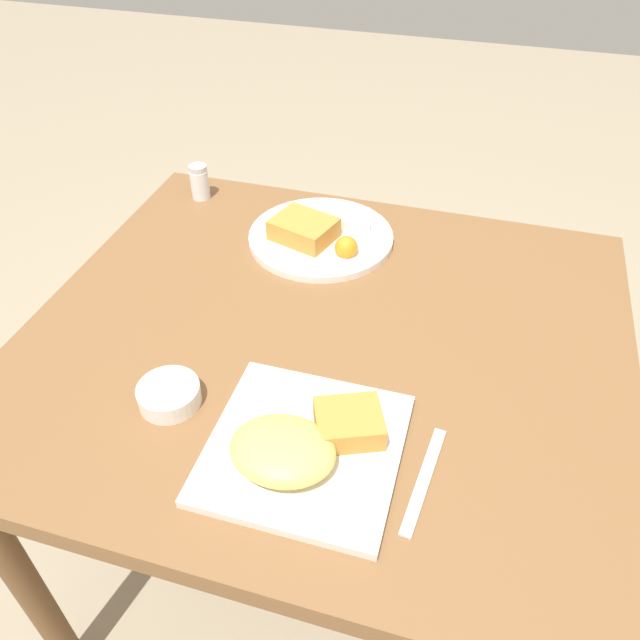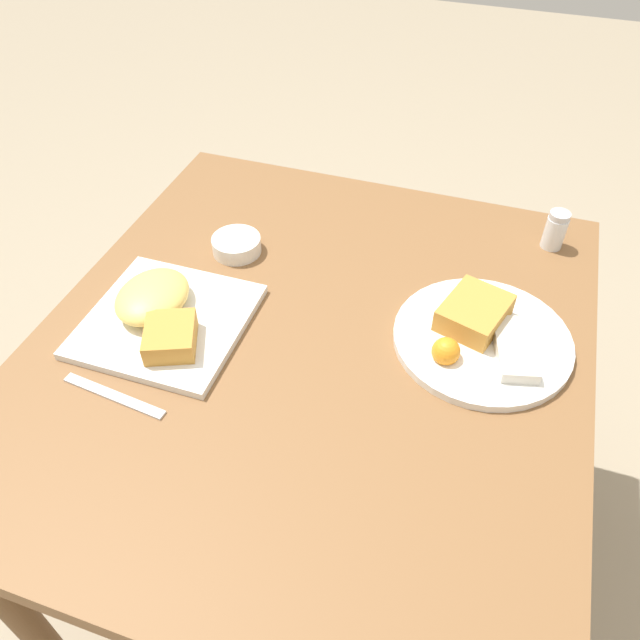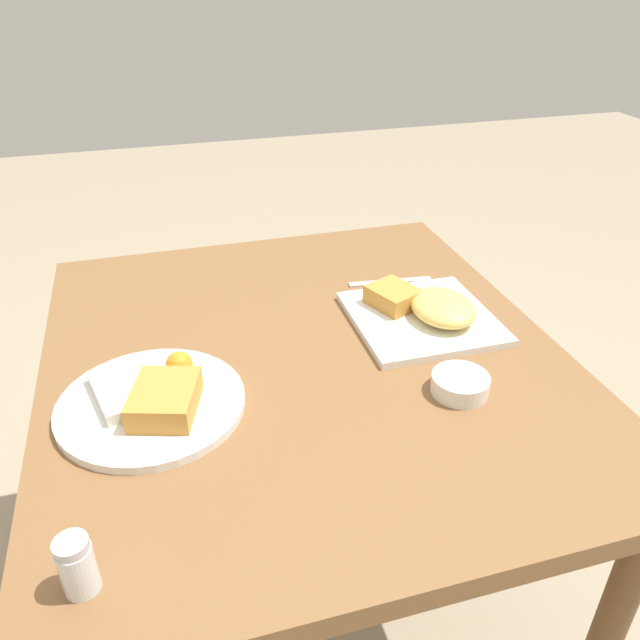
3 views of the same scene
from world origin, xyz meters
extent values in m
plane|color=gray|center=(0.00, 0.00, 0.00)|extent=(8.00, 8.00, 0.00)
cube|color=brown|center=(0.00, 0.00, 0.68)|extent=(0.98, 0.88, 0.04)
cylinder|color=brown|center=(-0.43, -0.38, 0.33)|extent=(0.05, 0.05, 0.67)
cylinder|color=brown|center=(0.43, -0.38, 0.33)|extent=(0.05, 0.05, 0.67)
cylinder|color=brown|center=(-0.43, 0.38, 0.33)|extent=(0.05, 0.05, 0.67)
cube|color=white|center=(0.04, -0.24, 0.71)|extent=(0.26, 0.26, 0.01)
ellipsoid|color=#EAC660|center=(0.02, -0.27, 0.74)|extent=(0.14, 0.11, 0.04)
cube|color=#C68938|center=(0.09, -0.20, 0.73)|extent=(0.11, 0.11, 0.04)
cylinder|color=white|center=(-0.08, 0.26, 0.71)|extent=(0.28, 0.28, 0.01)
cube|color=#C68938|center=(-0.11, 0.24, 0.74)|extent=(0.14, 0.12, 0.04)
cube|color=silver|center=(-0.06, 0.31, 0.73)|extent=(0.14, 0.09, 0.02)
sphere|color=orange|center=(-0.02, 0.21, 0.73)|extent=(0.04, 0.04, 0.04)
cylinder|color=white|center=(-0.18, -0.21, 0.72)|extent=(0.09, 0.09, 0.03)
cylinder|color=#D1B775|center=(-0.18, -0.21, 0.73)|extent=(0.07, 0.07, 0.00)
cylinder|color=white|center=(-0.38, 0.35, 0.73)|extent=(0.04, 0.04, 0.06)
cylinder|color=white|center=(-0.38, 0.35, 0.72)|extent=(0.03, 0.03, 0.03)
cylinder|color=silver|center=(-0.38, 0.35, 0.77)|extent=(0.04, 0.04, 0.01)
cube|color=silver|center=(0.20, -0.24, 0.70)|extent=(0.03, 0.18, 0.00)
camera|label=1|loc=(0.20, -0.73, 1.39)|focal=35.00mm
camera|label=2|loc=(0.66, 0.24, 1.43)|focal=35.00mm
camera|label=3|loc=(-0.87, 0.22, 1.31)|focal=35.00mm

